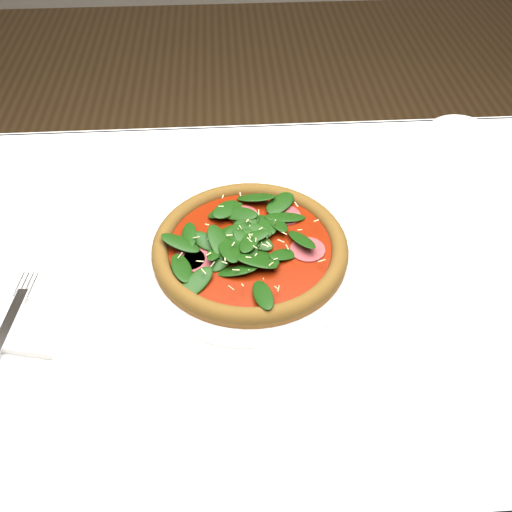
{
  "coord_description": "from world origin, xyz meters",
  "views": [
    {
      "loc": [
        -0.06,
        -0.62,
        1.39
      ],
      "look_at": [
        -0.02,
        -0.0,
        0.77
      ],
      "focal_mm": 40.0,
      "sensor_mm": 36.0,
      "label": 1
    }
  ],
  "objects": [
    {
      "name": "napkin",
      "position": [
        -0.37,
        -0.11,
        0.76
      ],
      "size": [
        0.18,
        0.11,
        0.01
      ],
      "primitive_type": "cube",
      "rotation": [
        0.0,
        0.0,
        -0.23
      ],
      "color": "white",
      "rests_on": "dining_table"
    },
    {
      "name": "dining_table",
      "position": [
        0.0,
        0.0,
        0.65
      ],
      "size": [
        1.21,
        0.81,
        0.75
      ],
      "color": "white",
      "rests_on": "ground"
    },
    {
      "name": "ground",
      "position": [
        0.0,
        0.0,
        0.0
      ],
      "size": [
        6.0,
        6.0,
        0.0
      ],
      "primitive_type": "plane",
      "color": "brown",
      "rests_on": "ground"
    },
    {
      "name": "fork",
      "position": [
        -0.37,
        -0.08,
        0.77
      ],
      "size": [
        0.04,
        0.17,
        0.0
      ],
      "rotation": [
        0.0,
        0.0,
        -0.11
      ],
      "color": "silver",
      "rests_on": "napkin"
    },
    {
      "name": "saucer_far",
      "position": [
        0.42,
        0.34,
        0.76
      ],
      "size": [
        0.13,
        0.13,
        0.01
      ],
      "color": "silver",
      "rests_on": "dining_table"
    },
    {
      "name": "plate",
      "position": [
        -0.03,
        0.01,
        0.76
      ],
      "size": [
        0.36,
        0.36,
        0.02
      ],
      "color": "silver",
      "rests_on": "dining_table"
    },
    {
      "name": "pizza",
      "position": [
        -0.03,
        0.01,
        0.78
      ],
      "size": [
        0.4,
        0.4,
        0.04
      ],
      "rotation": [
        0.0,
        0.0,
        -0.37
      ],
      "color": "brown",
      "rests_on": "plate"
    }
  ]
}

